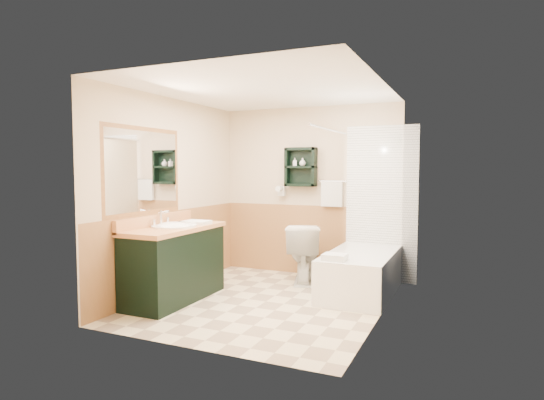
{
  "coord_description": "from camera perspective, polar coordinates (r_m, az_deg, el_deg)",
  "views": [
    {
      "loc": [
        2.15,
        -4.66,
        1.53
      ],
      "look_at": [
        -0.01,
        0.2,
        1.16
      ],
      "focal_mm": 30.0,
      "sensor_mm": 36.0,
      "label": 1
    }
  ],
  "objects": [
    {
      "name": "mirror_glass",
      "position": [
        5.34,
        -15.78,
        3.52
      ],
      "size": [
        1.2,
        1.2,
        0.9
      ],
      "primitive_type": null,
      "color": "white",
      "rests_on": "left_wall"
    },
    {
      "name": "toilet",
      "position": [
        6.17,
        3.99,
        -6.65
      ],
      "size": [
        0.67,
        0.9,
        0.78
      ],
      "primitive_type": "imported",
      "rotation": [
        0.0,
        0.0,
        3.45
      ],
      "color": "white",
      "rests_on": "ground"
    },
    {
      "name": "tub_towel",
      "position": [
        5.14,
        7.9,
        -7.11
      ],
      "size": [
        0.26,
        0.22,
        0.07
      ],
      "primitive_type": "cube",
      "color": "white",
      "rests_on": "bathtub"
    },
    {
      "name": "counter_towel",
      "position": [
        5.56,
        -9.43,
        -2.77
      ],
      "size": [
        0.3,
        0.24,
        0.04
      ],
      "primitive_type": "cube",
      "color": "white",
      "rests_on": "vanity"
    },
    {
      "name": "left_wall",
      "position": [
        5.82,
        -12.68,
        0.64
      ],
      "size": [
        0.04,
        3.0,
        2.4
      ],
      "primitive_type": "cube",
      "color": "beige",
      "rests_on": "ground"
    },
    {
      "name": "bathtub",
      "position": [
        5.71,
        11.12,
        -8.98
      ],
      "size": [
        0.76,
        1.5,
        0.51
      ],
      "primitive_type": "cube",
      "color": "white",
      "rests_on": "ground"
    },
    {
      "name": "soap_bottle_b",
      "position": [
        6.45,
        3.85,
        4.68
      ],
      "size": [
        0.11,
        0.13,
        0.09
      ],
      "primitive_type": "imported",
      "rotation": [
        0.0,
        0.0,
        -0.17
      ],
      "color": "white",
      "rests_on": "wall_shelf"
    },
    {
      "name": "towel_bar",
      "position": [
        6.37,
        7.56,
        2.34
      ],
      "size": [
        0.4,
        0.06,
        0.4
      ],
      "primitive_type": null,
      "color": "white",
      "rests_on": "back_wall"
    },
    {
      "name": "ceiling",
      "position": [
        5.21,
        -0.8,
        13.83
      ],
      "size": [
        2.6,
        3.0,
        0.04
      ],
      "primitive_type": "cube",
      "color": "white",
      "rests_on": "back_wall"
    },
    {
      "name": "right_wall",
      "position": [
        4.75,
        13.85,
        -0.12
      ],
      "size": [
        0.04,
        3.0,
        2.4
      ],
      "primitive_type": "cube",
      "color": "beige",
      "rests_on": "ground"
    },
    {
      "name": "wainscot_back",
      "position": [
        6.59,
        4.64,
        -5.01
      ],
      "size": [
        2.58,
        2.58,
        1.0
      ],
      "primitive_type": null,
      "color": "tan",
      "rests_on": "back_wall"
    },
    {
      "name": "floor",
      "position": [
        5.35,
        -0.77,
        -12.61
      ],
      "size": [
        3.0,
        3.0,
        0.0
      ],
      "primitive_type": "plane",
      "color": "beige",
      "rests_on": "ground"
    },
    {
      "name": "wall_shelf",
      "position": [
        6.47,
        3.62,
        4.16
      ],
      "size": [
        0.45,
        0.15,
        0.55
      ],
      "primitive_type": "cube",
      "color": "black",
      "rests_on": "back_wall"
    },
    {
      "name": "mirror_frame",
      "position": [
        5.34,
        -15.82,
        3.52
      ],
      "size": [
        1.3,
        1.3,
        1.0
      ],
      "primitive_type": null,
      "color": "olive",
      "rests_on": "left_wall"
    },
    {
      "name": "tile_right",
      "position": [
        5.5,
        14.79,
        -1.15
      ],
      "size": [
        1.5,
        1.5,
        2.1
      ],
      "primitive_type": null,
      "color": "white",
      "rests_on": "right_wall"
    },
    {
      "name": "tile_back",
      "position": [
        6.26,
        13.54,
        -0.52
      ],
      "size": [
        0.95,
        0.95,
        2.1
      ],
      "primitive_type": null,
      "color": "white",
      "rests_on": "back_wall"
    },
    {
      "name": "back_wall",
      "position": [
        6.55,
        4.78,
        1.09
      ],
      "size": [
        2.6,
        0.04,
        2.4
      ],
      "primitive_type": "cube",
      "color": "beige",
      "rests_on": "ground"
    },
    {
      "name": "vanity_book",
      "position": [
        5.68,
        -11.82,
        -1.65
      ],
      "size": [
        0.18,
        0.05,
        0.24
      ],
      "primitive_type": "imported",
      "rotation": [
        0.0,
        0.0,
        -0.17
      ],
      "color": "black",
      "rests_on": "vanity"
    },
    {
      "name": "curtain_rod",
      "position": [
        5.67,
        7.37,
        8.71
      ],
      "size": [
        0.03,
        1.6,
        0.03
      ],
      "primitive_type": "cylinder",
      "rotation": [
        1.57,
        0.0,
        0.0
      ],
      "color": "silver",
      "rests_on": "back_wall"
    },
    {
      "name": "tile_accent",
      "position": [
        5.49,
        14.84,
        7.72
      ],
      "size": [
        1.5,
        1.5,
        0.1
      ],
      "primitive_type": null,
      "color": "#134225",
      "rests_on": "right_wall"
    },
    {
      "name": "wainscot_left",
      "position": [
        5.88,
        -12.3,
        -6.19
      ],
      "size": [
        2.98,
        2.98,
        1.0
      ],
      "primitive_type": null,
      "color": "tan",
      "rests_on": "left_wall"
    },
    {
      "name": "hair_dryer",
      "position": [
        6.61,
        1.25,
        1.13
      ],
      "size": [
        0.1,
        0.24,
        0.18
      ],
      "primitive_type": null,
      "color": "silver",
      "rests_on": "back_wall"
    },
    {
      "name": "vanity",
      "position": [
        5.43,
        -12.15,
        -7.79
      ],
      "size": [
        0.59,
        1.36,
        0.86
      ],
      "primitive_type": "cube",
      "color": "black",
      "rests_on": "ground"
    },
    {
      "name": "soap_bottle_a",
      "position": [
        6.5,
        2.88,
        4.53
      ],
      "size": [
        0.09,
        0.13,
        0.05
      ],
      "primitive_type": "imported",
      "rotation": [
        0.0,
        0.0,
        0.36
      ],
      "color": "white",
      "rests_on": "wall_shelf"
    },
    {
      "name": "shower_curtain",
      "position": [
        5.83,
        7.78,
        0.21
      ],
      "size": [
        1.05,
        1.05,
        1.7
      ],
      "primitive_type": null,
      "color": "beige",
      "rests_on": "curtain_rod"
    }
  ]
}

